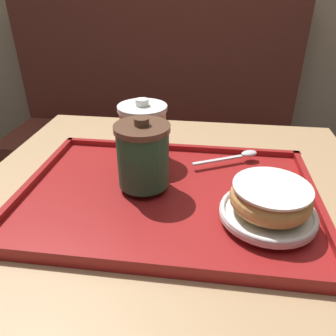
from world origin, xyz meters
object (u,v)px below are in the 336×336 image
object	(u,v)px
spoon	(240,155)
coffee_cup_rear	(143,130)
donut_chocolate_glazed	(270,197)
coffee_cup_front	(143,155)

from	to	relation	value
spoon	coffee_cup_rear	bearing A→B (deg)	157.21
coffee_cup_rear	donut_chocolate_glazed	world-z (taller)	coffee_cup_rear
donut_chocolate_glazed	coffee_cup_rear	bearing A→B (deg)	141.88
coffee_cup_front	spoon	size ratio (longest dim) A/B	0.91
coffee_cup_front	coffee_cup_rear	distance (m)	0.11
coffee_cup_rear	donut_chocolate_glazed	size ratio (longest dim) A/B	0.98
coffee_cup_front	donut_chocolate_glazed	world-z (taller)	coffee_cup_front
coffee_cup_front	donut_chocolate_glazed	bearing A→B (deg)	-18.51
coffee_cup_rear	donut_chocolate_glazed	xyz separation A→B (m)	(0.23, -0.18, -0.02)
coffee_cup_rear	donut_chocolate_glazed	bearing A→B (deg)	-38.12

